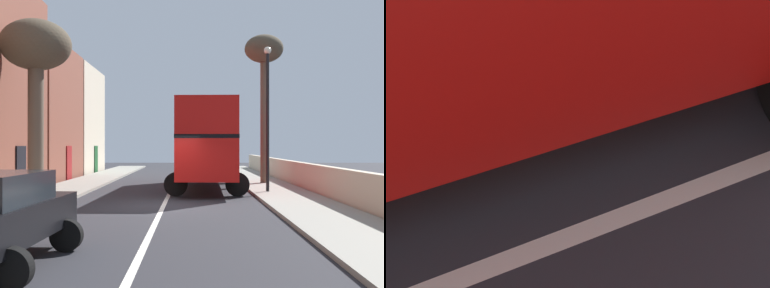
{
  "view_description": "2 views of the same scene",
  "coord_description": "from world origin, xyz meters",
  "views": [
    {
      "loc": [
        1.0,
        -16.47,
        2.1
      ],
      "look_at": [
        0.93,
        2.33,
        2.18
      ],
      "focal_mm": 43.95,
      "sensor_mm": 36.0,
      "label": 1
    },
    {
      "loc": [
        -1.04,
        5.77,
        3.34
      ],
      "look_at": [
        0.3,
        5.23,
        0.88
      ],
      "focal_mm": 39.91,
      "sensor_mm": 36.0,
      "label": 2
    }
  ],
  "objects": []
}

